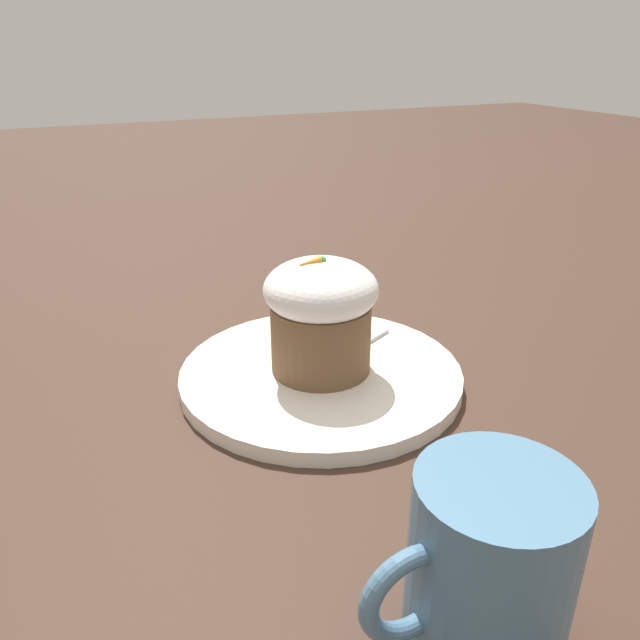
# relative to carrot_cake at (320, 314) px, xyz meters

# --- Properties ---
(ground_plane) EXTENTS (4.00, 4.00, 0.00)m
(ground_plane) POSITION_rel_carrot_cake_xyz_m (-0.00, -0.00, -0.07)
(ground_plane) COLOR #3D281E
(dessert_plate) EXTENTS (0.25, 0.25, 0.01)m
(dessert_plate) POSITION_rel_carrot_cake_xyz_m (-0.00, -0.00, -0.06)
(dessert_plate) COLOR white
(dessert_plate) RESTS_ON ground_plane
(carrot_cake) EXTENTS (0.10, 0.10, 0.11)m
(carrot_cake) POSITION_rel_carrot_cake_xyz_m (0.00, 0.00, 0.00)
(carrot_cake) COLOR brown
(carrot_cake) RESTS_ON dessert_plate
(spoon) EXTENTS (0.11, 0.07, 0.01)m
(spoon) POSITION_rel_carrot_cake_xyz_m (-0.03, -0.01, -0.05)
(spoon) COLOR #B7B7BC
(spoon) RESTS_ON dessert_plate
(coffee_cup) EXTENTS (0.12, 0.08, 0.10)m
(coffee_cup) POSITION_rel_carrot_cake_xyz_m (0.04, 0.27, -0.02)
(coffee_cup) COLOR teal
(coffee_cup) RESTS_ON ground_plane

